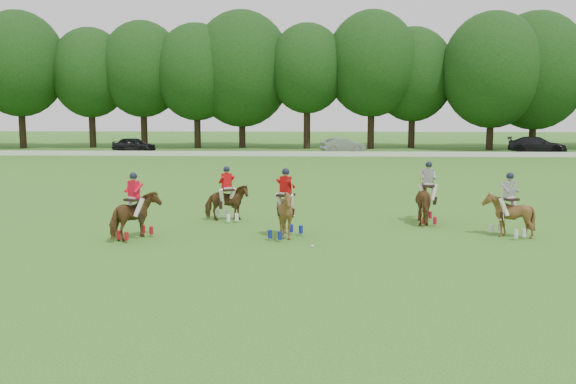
{
  "coord_description": "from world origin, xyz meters",
  "views": [
    {
      "loc": [
        0.65,
        -19.11,
        4.6
      ],
      "look_at": [
        -0.27,
        4.2,
        1.4
      ],
      "focal_mm": 40.0,
      "sensor_mm": 36.0,
      "label": 1
    }
  ],
  "objects_px": {
    "polo_red_b": "(227,202)",
    "car_right": "(537,145)",
    "car_left": "(134,145)",
    "polo_stripe_a": "(428,201)",
    "car_mid": "(343,145)",
    "polo_stripe_b": "(508,214)",
    "polo_red_c": "(286,213)",
    "polo_red_a": "(135,215)",
    "polo_ball": "(312,246)"
  },
  "relations": [
    {
      "from": "car_left",
      "to": "polo_red_c",
      "type": "bearing_deg",
      "value": -143.75
    },
    {
      "from": "polo_red_c",
      "to": "polo_stripe_a",
      "type": "distance_m",
      "value": 6.17
    },
    {
      "from": "polo_red_b",
      "to": "car_right",
      "type": "bearing_deg",
      "value": 56.12
    },
    {
      "from": "car_mid",
      "to": "polo_ball",
      "type": "height_order",
      "value": "car_mid"
    },
    {
      "from": "car_left",
      "to": "car_right",
      "type": "relative_size",
      "value": 0.79
    },
    {
      "from": "polo_red_a",
      "to": "polo_red_b",
      "type": "relative_size",
      "value": 1.06
    },
    {
      "from": "car_mid",
      "to": "polo_stripe_b",
      "type": "distance_m",
      "value": 39.52
    },
    {
      "from": "car_right",
      "to": "polo_ball",
      "type": "height_order",
      "value": "car_right"
    },
    {
      "from": "polo_stripe_b",
      "to": "polo_red_a",
      "type": "bearing_deg",
      "value": -176.03
    },
    {
      "from": "polo_stripe_b",
      "to": "polo_stripe_a",
      "type": "bearing_deg",
      "value": 133.6
    },
    {
      "from": "car_right",
      "to": "polo_stripe_b",
      "type": "relative_size",
      "value": 2.38
    },
    {
      "from": "car_right",
      "to": "polo_red_c",
      "type": "height_order",
      "value": "polo_red_c"
    },
    {
      "from": "polo_stripe_a",
      "to": "polo_ball",
      "type": "bearing_deg",
      "value": -135.22
    },
    {
      "from": "polo_red_c",
      "to": "polo_stripe_a",
      "type": "bearing_deg",
      "value": 29.16
    },
    {
      "from": "car_left",
      "to": "polo_stripe_a",
      "type": "xyz_separation_m",
      "value": [
        21.87,
        -36.85,
        0.17
      ]
    },
    {
      "from": "polo_stripe_b",
      "to": "polo_ball",
      "type": "height_order",
      "value": "polo_stripe_b"
    },
    {
      "from": "car_mid",
      "to": "car_left",
      "type": "bearing_deg",
      "value": 71.24
    },
    {
      "from": "polo_stripe_b",
      "to": "polo_red_c",
      "type": "bearing_deg",
      "value": -176.07
    },
    {
      "from": "car_mid",
      "to": "polo_stripe_b",
      "type": "height_order",
      "value": "polo_stripe_b"
    },
    {
      "from": "polo_red_c",
      "to": "car_left",
      "type": "bearing_deg",
      "value": 112.47
    },
    {
      "from": "polo_red_b",
      "to": "polo_ball",
      "type": "bearing_deg",
      "value": -53.82
    },
    {
      "from": "polo_red_b",
      "to": "polo_ball",
      "type": "xyz_separation_m",
      "value": [
        3.39,
        -4.63,
        -0.72
      ]
    },
    {
      "from": "car_right",
      "to": "polo_stripe_b",
      "type": "xyz_separation_m",
      "value": [
        -14.39,
        -39.32,
        0.03
      ]
    },
    {
      "from": "polo_red_c",
      "to": "polo_red_a",
      "type": "bearing_deg",
      "value": -175.97
    },
    {
      "from": "car_left",
      "to": "polo_stripe_b",
      "type": "distance_m",
      "value": 46.19
    },
    {
      "from": "polo_stripe_a",
      "to": "polo_stripe_b",
      "type": "height_order",
      "value": "polo_stripe_a"
    },
    {
      "from": "car_left",
      "to": "car_mid",
      "type": "relative_size",
      "value": 1.0
    },
    {
      "from": "polo_red_c",
      "to": "polo_red_b",
      "type": "bearing_deg",
      "value": 127.6
    },
    {
      "from": "car_mid",
      "to": "car_right",
      "type": "relative_size",
      "value": 0.79
    },
    {
      "from": "car_left",
      "to": "polo_red_a",
      "type": "distance_m",
      "value": 41.78
    },
    {
      "from": "car_mid",
      "to": "polo_stripe_a",
      "type": "relative_size",
      "value": 1.75
    },
    {
      "from": "car_mid",
      "to": "polo_ball",
      "type": "relative_size",
      "value": 46.81
    },
    {
      "from": "car_left",
      "to": "polo_stripe_b",
      "type": "xyz_separation_m",
      "value": [
        24.23,
        -39.32,
        0.09
      ]
    },
    {
      "from": "car_left",
      "to": "polo_red_b",
      "type": "distance_m",
      "value": 39.24
    },
    {
      "from": "polo_red_b",
      "to": "polo_stripe_b",
      "type": "distance_m",
      "value": 10.56
    },
    {
      "from": "polo_red_a",
      "to": "polo_ball",
      "type": "height_order",
      "value": "polo_red_a"
    },
    {
      "from": "polo_red_c",
      "to": "polo_stripe_b",
      "type": "relative_size",
      "value": 1.08
    },
    {
      "from": "car_left",
      "to": "polo_red_c",
      "type": "xyz_separation_m",
      "value": [
        16.48,
        -39.85,
        0.17
      ]
    },
    {
      "from": "polo_red_b",
      "to": "polo_stripe_a",
      "type": "xyz_separation_m",
      "value": [
        7.86,
        -0.2,
        0.12
      ]
    },
    {
      "from": "car_left",
      "to": "polo_red_b",
      "type": "relative_size",
      "value": 1.93
    },
    {
      "from": "polo_red_c",
      "to": "polo_stripe_a",
      "type": "xyz_separation_m",
      "value": [
        5.39,
        3.01,
        -0.01
      ]
    },
    {
      "from": "car_left",
      "to": "car_right",
      "type": "xyz_separation_m",
      "value": [
        38.62,
        0.0,
        0.06
      ]
    },
    {
      "from": "car_right",
      "to": "car_left",
      "type": "bearing_deg",
      "value": 109.29
    },
    {
      "from": "car_left",
      "to": "car_mid",
      "type": "distance_m",
      "value": 20.26
    },
    {
      "from": "car_right",
      "to": "polo_red_b",
      "type": "bearing_deg",
      "value": 165.41
    },
    {
      "from": "polo_red_c",
      "to": "polo_ball",
      "type": "bearing_deg",
      "value": -57.2
    },
    {
      "from": "car_left",
      "to": "polo_red_c",
      "type": "relative_size",
      "value": 1.73
    },
    {
      "from": "car_mid",
      "to": "polo_stripe_a",
      "type": "distance_m",
      "value": 36.88
    },
    {
      "from": "car_mid",
      "to": "car_right",
      "type": "height_order",
      "value": "car_right"
    },
    {
      "from": "polo_red_c",
      "to": "polo_stripe_b",
      "type": "bearing_deg",
      "value": 3.93
    }
  ]
}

